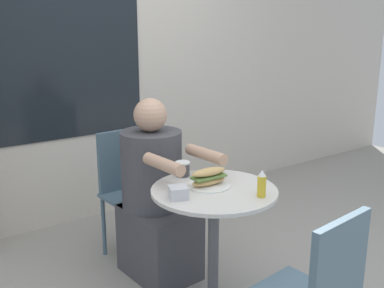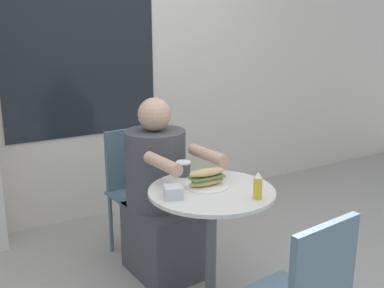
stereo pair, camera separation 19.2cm
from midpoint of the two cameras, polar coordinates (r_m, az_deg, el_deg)
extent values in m
cube|color=beige|center=(3.69, -15.15, 11.87)|extent=(8.00, 0.08, 2.80)
cube|color=black|center=(3.59, -17.24, 12.17)|extent=(1.22, 0.01, 1.46)
cylinder|color=beige|center=(2.36, 0.50, -5.97)|extent=(0.67, 0.67, 0.02)
cylinder|color=#515156|center=(2.51, 0.48, -13.57)|extent=(0.06, 0.06, 0.69)
cube|color=slate|center=(3.08, -8.93, -6.66)|extent=(0.41, 0.41, 0.02)
cube|color=slate|center=(3.15, -10.71, -2.00)|extent=(0.35, 0.06, 0.42)
cylinder|color=slate|center=(3.12, -4.54, -10.72)|extent=(0.03, 0.03, 0.43)
cylinder|color=slate|center=(2.96, -9.89, -12.34)|extent=(0.03, 0.03, 0.43)
cylinder|color=slate|center=(3.37, -7.79, -8.79)|extent=(0.03, 0.03, 0.43)
cylinder|color=slate|center=(3.23, -12.85, -10.14)|extent=(0.03, 0.03, 0.43)
cube|color=#424247|center=(2.93, -6.05, -12.29)|extent=(0.39, 0.50, 0.45)
cylinder|color=#424247|center=(2.81, -7.11, -3.24)|extent=(0.38, 0.38, 0.48)
sphere|color=tan|center=(2.72, -7.34, 3.66)|extent=(0.20, 0.20, 0.20)
cylinder|color=tan|center=(2.58, -0.32, -1.35)|extent=(0.09, 0.31, 0.07)
cylinder|color=tan|center=(2.41, -5.90, -2.60)|extent=(0.09, 0.31, 0.07)
cube|color=slate|center=(1.82, 15.22, -15.29)|extent=(0.35, 0.07, 0.42)
cylinder|color=white|center=(2.39, -0.20, -5.33)|extent=(0.23, 0.23, 0.01)
ellipsoid|color=tan|center=(2.38, -0.20, -4.79)|extent=(0.21, 0.08, 0.04)
cube|color=olive|center=(2.38, -0.20, -4.20)|extent=(0.19, 0.08, 0.01)
ellipsoid|color=tan|center=(2.37, -0.21, -3.60)|extent=(0.21, 0.08, 0.04)
cylinder|color=#424247|center=(2.55, -3.35, -3.30)|extent=(0.08, 0.08, 0.07)
cylinder|color=white|center=(2.54, -3.36, -2.40)|extent=(0.08, 0.08, 0.01)
cube|color=silver|center=(2.23, -4.19, -6.22)|extent=(0.12, 0.12, 0.06)
cylinder|color=gold|center=(2.25, 6.42, -5.40)|extent=(0.04, 0.04, 0.11)
cone|color=white|center=(2.23, 6.47, -3.72)|extent=(0.04, 0.04, 0.03)
camera|label=1|loc=(0.10, -92.23, -0.59)|focal=42.00mm
camera|label=2|loc=(0.10, 87.77, 0.59)|focal=42.00mm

